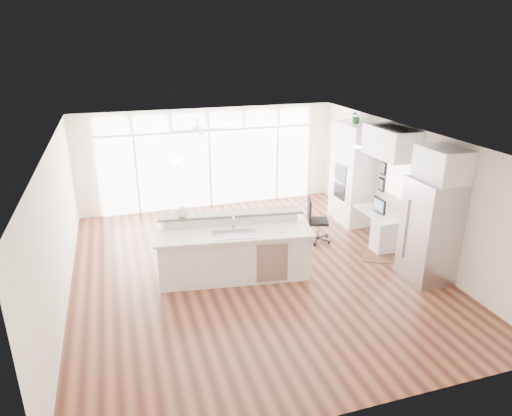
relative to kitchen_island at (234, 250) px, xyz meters
name	(u,v)px	position (x,y,z in m)	size (l,w,h in m)	color
floor	(252,269)	(0.43, 0.23, -0.60)	(7.00, 8.00, 0.02)	#482116
ceiling	(252,138)	(0.43, 0.23, 2.11)	(7.00, 8.00, 0.02)	white
wall_back	(209,158)	(0.43, 4.23, 0.76)	(7.00, 0.04, 2.70)	white
wall_front	(353,323)	(0.43, -3.77, 0.76)	(7.00, 0.04, 2.70)	white
wall_left	(58,228)	(-3.07, 0.23, 0.76)	(0.04, 8.00, 2.70)	white
wall_right	(407,190)	(3.93, 0.23, 0.76)	(0.04, 8.00, 2.70)	white
glass_wall	(210,169)	(0.43, 4.17, 0.46)	(5.80, 0.06, 2.08)	white
transom_row	(208,121)	(0.43, 4.17, 1.79)	(5.90, 0.06, 0.40)	white
desk_window	(398,177)	(3.89, 0.53, 0.96)	(0.04, 0.85, 0.85)	white
ceiling_fan	(197,125)	(-0.07, 3.03, 1.89)	(1.16, 1.16, 0.32)	white
recessed_lights	(249,137)	(0.43, 0.43, 2.09)	(3.40, 3.00, 0.02)	#F2E8CE
oven_cabinet	(352,173)	(3.60, 2.03, 0.66)	(0.64, 1.20, 2.50)	white
desk_nook	(380,228)	(3.56, 0.53, -0.21)	(0.72, 1.30, 0.76)	white
upper_cabinets	(391,142)	(3.60, 0.53, 1.76)	(0.64, 1.30, 0.64)	white
refrigerator	(430,231)	(3.54, -1.12, 0.41)	(0.76, 0.90, 2.00)	#ABABAF
fridge_cabinet	(442,164)	(3.60, -1.12, 1.71)	(0.64, 0.90, 0.60)	white
framed_photos	(382,176)	(3.89, 1.15, 0.81)	(0.06, 0.22, 0.80)	black
kitchen_island	(234,250)	(0.00, 0.00, 0.00)	(2.99, 1.12, 1.19)	white
rug	(384,256)	(3.31, -0.08, -0.59)	(0.94, 0.68, 0.01)	#361C11
office_chair	(318,221)	(2.27, 1.08, -0.09)	(0.52, 0.48, 1.00)	black
fishbowl	(182,212)	(-0.88, 0.53, 0.70)	(0.22, 0.22, 0.22)	silver
monitor	(379,205)	(3.48, 0.53, 0.35)	(0.07, 0.44, 0.36)	black
keyboard	(372,214)	(3.31, 0.53, 0.17)	(0.11, 0.30, 0.02)	white
potted_plant	(357,118)	(3.60, 2.03, 2.04)	(0.30, 0.33, 0.26)	#285B27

